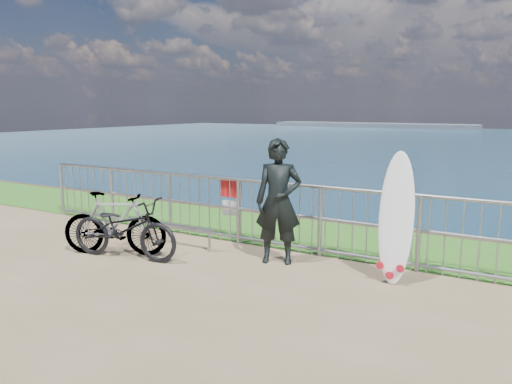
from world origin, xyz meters
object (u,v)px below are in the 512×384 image
Objects in this scene: bicycle_far at (114,224)px; bicycle_near at (124,228)px; surfboard at (396,222)px; surfer at (278,202)px.

bicycle_near is at bearing -126.49° from bicycle_far.
bicycle_near is 1.08× the size of bicycle_far.
surfboard is 0.97× the size of bicycle_near.
bicycle_near is (-2.14, -1.02, -0.46)m from surfer.
surfboard is 4.02m from bicycle_near.
surfboard reaches higher than bicycle_far.
surfer reaches higher than surfboard.
bicycle_near is at bearing -174.76° from surfer.
surfboard reaches higher than bicycle_near.
bicycle_near is 0.28m from bicycle_far.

